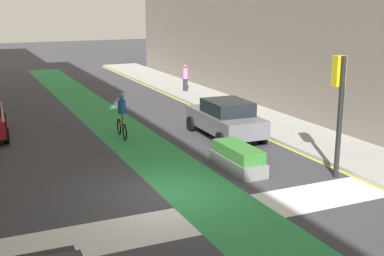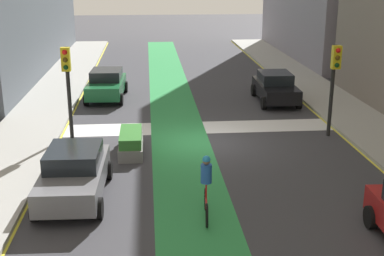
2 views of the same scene
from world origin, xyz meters
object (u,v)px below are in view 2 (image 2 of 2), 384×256
Objects in this scene: car_black_left_near at (275,87)px; car_grey_right_far at (74,173)px; traffic_signal_near_right at (67,76)px; car_green_right_near at (106,84)px; cyclist_in_lane at (206,186)px; traffic_signal_near_left at (334,73)px; median_planter at (131,143)px.

car_black_left_near is 14.49m from car_grey_right_far.
traffic_signal_near_right is 0.91× the size of car_black_left_near.
car_black_left_near and car_green_right_near have the same top height.
traffic_signal_near_right reaches higher than cyclist_in_lane.
traffic_signal_near_left is at bearing 177.28° from traffic_signal_near_right.
median_planter is at bearing 144.44° from traffic_signal_near_right.
traffic_signal_near_left is 11.45m from car_grey_right_far.
traffic_signal_near_left reaches higher than cyclist_in_lane.
median_planter is (8.37, 1.29, -2.34)m from traffic_signal_near_left.
cyclist_in_lane is at bearing 104.91° from car_green_right_near.
traffic_signal_near_right reaches higher than car_green_right_near.
car_green_right_near is at bearing -80.06° from median_planter.
cyclist_in_lane is (-3.93, 1.68, 0.17)m from car_grey_right_far.
traffic_signal_near_right is 3.88m from median_planter.
car_black_left_near is (-10.01, -5.54, -1.93)m from traffic_signal_near_right.
traffic_signal_near_right is 10.91m from traffic_signal_near_left.
traffic_signal_near_right reaches higher than car_grey_right_far.
car_green_right_near is 9.01m from median_planter.
cyclist_in_lane is at bearing 112.30° from median_planter.
traffic_signal_near_left reaches higher than car_grey_right_far.
traffic_signal_near_right is at bearing -56.94° from cyclist_in_lane.
cyclist_in_lane reaches higher than car_grey_right_far.
car_black_left_near is 0.99× the size of car_green_right_near.
cyclist_in_lane is (6.07, 6.90, -1.77)m from traffic_signal_near_left.
traffic_signal_near_left is at bearing 142.66° from car_green_right_near.
car_grey_right_far is (9.11, 11.27, 0.00)m from car_black_left_near.
car_grey_right_far is (0.08, 12.79, 0.00)m from car_green_right_near.
cyclist_in_lane reaches higher than car_black_left_near.
car_black_left_near is 9.16m from car_green_right_near.
traffic_signal_near_left is at bearing -131.36° from cyclist_in_lane.
traffic_signal_near_left is 6.42m from car_black_left_near.
car_green_right_near is at bearing -9.56° from car_black_left_near.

